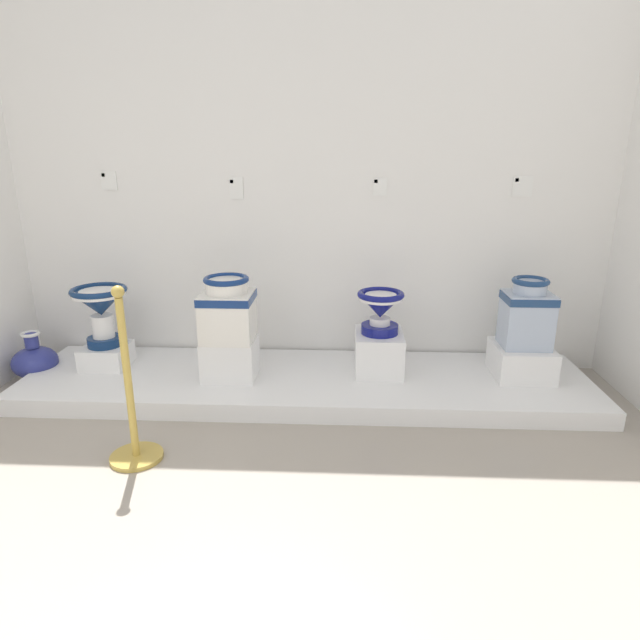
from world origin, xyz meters
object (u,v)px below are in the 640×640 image
(antique_toilet_pale_glazed, at_px, (100,305))
(antique_toilet_central_ornate, at_px, (527,313))
(decorative_vase_spare, at_px, (35,362))
(info_placard_first, at_px, (109,181))
(info_placard_second, at_px, (236,188))
(plinth_block_central_ornate, at_px, (521,361))
(antique_toilet_squat_floral, at_px, (380,307))
(antique_toilet_rightmost, at_px, (228,308))
(plinth_block_squat_floral, at_px, (379,352))
(plinth_block_pale_glazed, at_px, (107,356))
(info_placard_fourth, at_px, (522,186))
(info_placard_third, at_px, (380,186))
(stanchion_post_near_left, at_px, (132,415))
(plinth_block_rightmost, at_px, (230,358))

(antique_toilet_pale_glazed, relative_size, antique_toilet_central_ornate, 0.90)
(antique_toilet_central_ornate, xyz_separation_m, decorative_vase_spare, (-3.41, 0.01, -0.42))
(info_placard_first, height_order, info_placard_second, info_placard_first)
(plinth_block_central_ornate, xyz_separation_m, decorative_vase_spare, (-3.41, 0.01, -0.08))
(antique_toilet_squat_floral, xyz_separation_m, info_placard_second, (-1.02, 0.41, 0.75))
(antique_toilet_rightmost, xyz_separation_m, plinth_block_squat_floral, (1.01, 0.14, -0.35))
(plinth_block_pale_glazed, distance_m, info_placard_fourth, 3.15)
(plinth_block_pale_glazed, distance_m, info_placard_third, 2.28)
(decorative_vase_spare, height_order, stanchion_post_near_left, stanchion_post_near_left)
(antique_toilet_squat_floral, height_order, plinth_block_central_ornate, antique_toilet_squat_floral)
(plinth_block_pale_glazed, height_order, plinth_block_central_ornate, plinth_block_central_ornate)
(plinth_block_pale_glazed, relative_size, info_placard_first, 2.29)
(antique_toilet_squat_floral, relative_size, antique_toilet_central_ornate, 0.68)
(antique_toilet_pale_glazed, distance_m, info_placard_third, 2.11)
(antique_toilet_pale_glazed, xyz_separation_m, info_placard_fourth, (2.91, 0.41, 0.79))
(antique_toilet_pale_glazed, distance_m, decorative_vase_spare, 0.67)
(plinth_block_pale_glazed, xyz_separation_m, antique_toilet_squat_floral, (1.93, 0.00, 0.38))
(info_placard_first, relative_size, stanchion_post_near_left, 0.14)
(plinth_block_pale_glazed, xyz_separation_m, info_placard_third, (1.92, 0.41, 1.15))
(antique_toilet_rightmost, bearing_deg, info_placard_fourth, 15.49)
(antique_toilet_pale_glazed, xyz_separation_m, antique_toilet_squat_floral, (1.93, 0.00, 0.01))
(antique_toilet_pale_glazed, bearing_deg, antique_toilet_squat_floral, 0.03)
(info_placard_second, xyz_separation_m, info_placard_fourth, (2.00, 0.00, 0.02))
(plinth_block_central_ornate, xyz_separation_m, stanchion_post_near_left, (-2.31, -0.97, 0.03))
(plinth_block_central_ornate, bearing_deg, info_placard_third, 155.75)
(antique_toilet_central_ornate, bearing_deg, info_placard_fourth, 87.83)
(antique_toilet_squat_floral, bearing_deg, antique_toilet_rightmost, -171.91)
(plinth_block_rightmost, bearing_deg, decorative_vase_spare, 174.93)
(plinth_block_central_ornate, relative_size, decorative_vase_spare, 1.08)
(antique_toilet_squat_floral, bearing_deg, info_placard_first, 168.17)
(antique_toilet_rightmost, relative_size, info_placard_third, 3.49)
(info_placard_second, bearing_deg, decorative_vase_spare, -163.48)
(plinth_block_central_ornate, distance_m, info_placard_first, 3.16)
(antique_toilet_squat_floral, height_order, antique_toilet_central_ornate, antique_toilet_central_ornate)
(plinth_block_central_ornate, xyz_separation_m, info_placard_fourth, (0.02, 0.44, 1.13))
(antique_toilet_pale_glazed, xyz_separation_m, antique_toilet_rightmost, (0.92, -0.14, 0.04))
(plinth_block_squat_floral, xyz_separation_m, stanchion_post_near_left, (-1.35, -1.00, -0.00))
(antique_toilet_pale_glazed, bearing_deg, antique_toilet_central_ornate, -0.55)
(plinth_block_rightmost, bearing_deg, plinth_block_squat_floral, 8.09)
(antique_toilet_pale_glazed, relative_size, info_placard_second, 2.72)
(antique_toilet_pale_glazed, height_order, info_placard_fourth, info_placard_fourth)
(info_placard_fourth, bearing_deg, antique_toilet_central_ornate, -92.17)
(stanchion_post_near_left, bearing_deg, info_placard_third, 46.40)
(plinth_block_rightmost, bearing_deg, info_placard_first, 149.63)
(info_placard_third, distance_m, decorative_vase_spare, 2.76)
(antique_toilet_rightmost, distance_m, antique_toilet_central_ornate, 1.97)
(antique_toilet_pale_glazed, relative_size, plinth_block_rightmost, 1.20)
(plinth_block_central_ornate, relative_size, info_placard_third, 3.25)
(info_placard_third, bearing_deg, antique_toilet_rightmost, -151.20)
(plinth_block_squat_floral, xyz_separation_m, antique_toilet_squat_floral, (-0.00, -0.00, 0.32))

